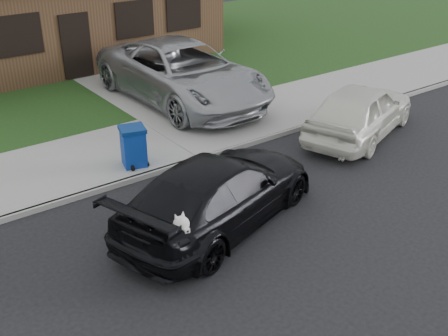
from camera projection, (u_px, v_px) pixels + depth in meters
ground at (124, 300)px, 8.92m from camera, size 120.00×120.00×0.00m
sidewalk at (20, 179)px, 12.50m from camera, size 60.00×3.00×0.12m
curb at (45, 207)px, 11.42m from camera, size 60.00×0.12×0.12m
driveway at (147, 76)px, 19.27m from camera, size 4.50×13.00×0.14m
sedan at (218, 192)px, 10.66m from camera, size 5.12×3.31×1.38m
minivan at (182, 72)px, 16.51m from camera, size 3.01×6.30×1.73m
white_compact at (360, 110)px, 14.53m from camera, size 4.50×2.98×1.43m
recycling_bin at (133, 146)px, 12.80m from camera, size 0.69×0.69×0.93m
house at (30, 0)px, 20.90m from camera, size 12.60×8.60×4.65m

